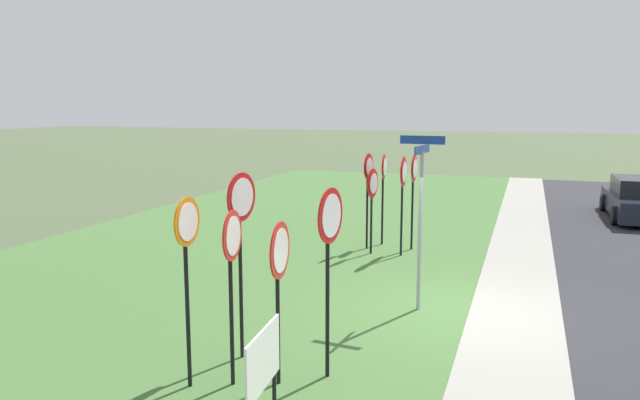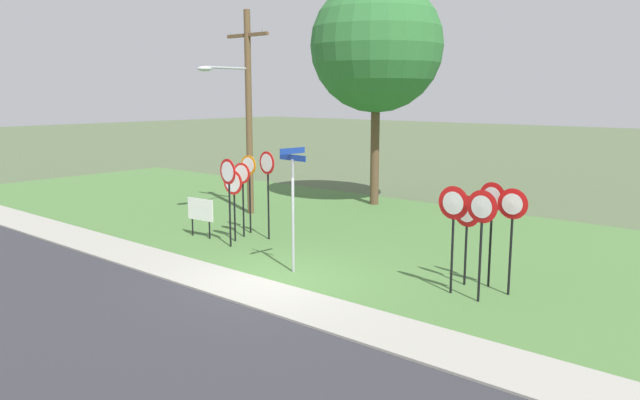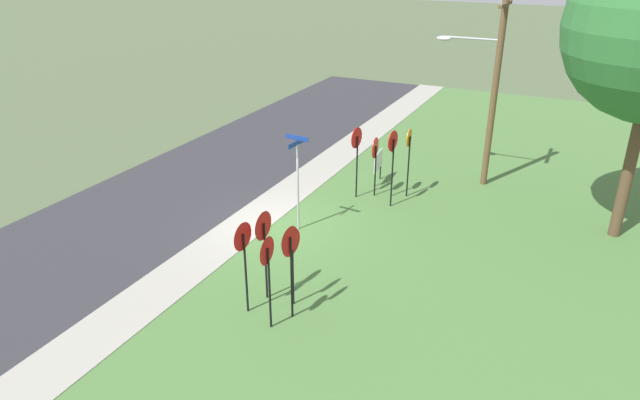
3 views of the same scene
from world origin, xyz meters
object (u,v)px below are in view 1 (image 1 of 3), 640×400
at_px(yield_sign_near_right, 384,177).
at_px(street_name_post, 421,209).
at_px(yield_sign_far_right, 369,178).
at_px(yield_sign_center, 404,182).
at_px(stop_sign_far_right, 330,240).
at_px(notice_board, 263,365).
at_px(stop_sign_far_left, 241,225).
at_px(yield_sign_near_left, 414,179).
at_px(parked_sedan_distant, 638,200).
at_px(stop_sign_far_center, 232,261).
at_px(stop_sign_near_right, 280,267).
at_px(yield_sign_far_left, 373,191).
at_px(stop_sign_near_left, 187,253).

relative_size(yield_sign_near_right, street_name_post, 0.77).
height_order(yield_sign_far_right, yield_sign_center, yield_sign_far_right).
distance_m(stop_sign_far_right, notice_board, 2.01).
height_order(stop_sign_far_left, yield_sign_far_right, stop_sign_far_left).
relative_size(stop_sign_far_left, yield_sign_near_right, 1.13).
bearing_deg(street_name_post, notice_board, 174.77).
height_order(yield_sign_near_left, yield_sign_near_right, yield_sign_near_left).
xyz_separation_m(yield_sign_near_left, yield_sign_center, (-0.75, 0.13, 0.00)).
bearing_deg(parked_sedan_distant, stop_sign_far_right, 156.89).
bearing_deg(yield_sign_near_left, stop_sign_far_center, 176.87).
xyz_separation_m(stop_sign_far_right, yield_sign_far_right, (7.58, 1.43, -0.07)).
relative_size(stop_sign_near_right, notice_board, 1.79).
bearing_deg(yield_sign_near_right, stop_sign_far_left, 175.59).
relative_size(stop_sign_near_right, yield_sign_center, 0.90).
xyz_separation_m(stop_sign_far_center, yield_sign_far_left, (7.73, 0.05, -0.11)).
distance_m(stop_sign_far_left, yield_sign_far_right, 7.38).
height_order(yield_sign_near_right, parked_sedan_distant, yield_sign_near_right).
distance_m(stop_sign_far_left, yield_sign_near_left, 7.75).
xyz_separation_m(stop_sign_far_left, yield_sign_far_right, (7.38, 0.01, -0.15)).
xyz_separation_m(yield_sign_far_left, parked_sedan_distant, (7.71, -7.17, -1.01)).
distance_m(stop_sign_far_right, yield_sign_near_left, 7.88).
relative_size(stop_sign_far_left, parked_sedan_distant, 0.62).
relative_size(stop_sign_far_left, street_name_post, 0.87).
xyz_separation_m(yield_sign_far_right, yield_sign_center, (-0.45, -1.01, -0.00)).
relative_size(stop_sign_far_left, notice_board, 2.23).
xyz_separation_m(yield_sign_near_right, parked_sedan_distant, (6.60, -7.15, -1.23)).
height_order(stop_sign_near_left, yield_sign_near_left, stop_sign_near_left).
bearing_deg(notice_board, stop_sign_far_left, 26.91).
height_order(yield_sign_far_left, street_name_post, street_name_post).
bearing_deg(parked_sedan_distant, stop_sign_far_left, 152.02).
relative_size(stop_sign_near_right, yield_sign_far_left, 1.03).
distance_m(yield_sign_far_right, yield_sign_center, 1.11).
bearing_deg(parked_sedan_distant, notice_board, 158.19).
relative_size(street_name_post, parked_sedan_distant, 0.71).
xyz_separation_m(stop_sign_far_right, yield_sign_near_right, (8.19, 1.16, -0.11)).
xyz_separation_m(stop_sign_near_right, parked_sedan_distant, (15.21, -6.55, -1.02)).
bearing_deg(street_name_post, yield_sign_far_right, 31.10).
bearing_deg(notice_board, parked_sedan_distant, -26.05).
bearing_deg(stop_sign_far_right, stop_sign_near_right, 133.33).
height_order(stop_sign_near_right, stop_sign_far_left, stop_sign_far_left).
bearing_deg(street_name_post, parked_sedan_distant, -19.30).
xyz_separation_m(stop_sign_near_left, notice_board, (-0.77, -1.41, -1.01)).
bearing_deg(stop_sign_far_center, stop_sign_far_left, 11.17).
xyz_separation_m(yield_sign_near_left, yield_sign_near_right, (0.32, 0.87, -0.03)).
bearing_deg(yield_sign_near_right, yield_sign_near_left, -112.76).
height_order(stop_sign_near_left, stop_sign_far_left, stop_sign_far_left).
bearing_deg(yield_sign_far_left, yield_sign_near_left, -40.92).
bearing_deg(notice_board, street_name_post, -15.92).
relative_size(yield_sign_near_left, yield_sign_far_right, 0.99).
bearing_deg(stop_sign_near_right, stop_sign_far_center, 106.95).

